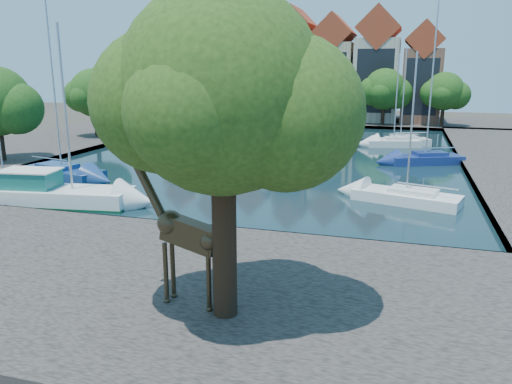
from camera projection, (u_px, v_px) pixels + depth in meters
The scene contains 31 objects.
ground at pixel (153, 228), 27.48m from camera, with size 160.00×160.00×0.00m, color #38332B.
water_basin at pixel (267, 155), 49.78m from camera, with size 38.00×50.00×0.08m, color black.
near_quay at pixel (74, 272), 20.91m from camera, with size 50.00×14.00×0.50m, color #4F4945.
far_quay at pixel (319, 120), 79.49m from camera, with size 60.00×16.00×0.50m, color #4F4945.
left_quay at pixel (54, 142), 56.57m from camera, with size 14.00×52.00×0.50m, color #4F4945.
plane_tree at pixel (226, 99), 15.13m from camera, with size 8.32×6.40×10.62m.
townhouse_west_end at pixel (185, 74), 84.01m from camera, with size 5.44×9.18×14.93m.
townhouse_west_mid at pixel (218, 68), 82.16m from camera, with size 5.94×9.18×16.79m.
townhouse_west_inner at pixel (256, 74), 80.60m from camera, with size 6.43×9.18×15.15m.
townhouse_center at pixel (296, 68), 78.57m from camera, with size 5.44×9.18×16.93m.
townhouse_east_inner at pixel (334, 72), 77.09m from camera, with size 5.94×9.18×15.79m.
townhouse_east_mid at pixel (377, 69), 75.22m from camera, with size 6.43×9.18×16.65m.
townhouse_east_end at pixel (421, 76), 73.69m from camera, with size 5.44×9.18×14.43m.
far_tree_far_west at pixel (178, 88), 79.14m from camera, with size 7.28×5.60×7.68m.
far_tree_west at pixel (225, 90), 76.98m from camera, with size 6.76×5.20×7.36m.
far_tree_mid_west at pixel (275, 89), 74.74m from camera, with size 7.80×6.00×8.00m.
far_tree_mid_east at pixel (328, 91), 72.59m from camera, with size 7.02×5.40×7.52m.
far_tree_east at pixel (385, 91), 70.38m from camera, with size 7.54×5.80×7.84m.
far_tree_far_east at pixel (445, 93), 68.23m from camera, with size 6.76×5.20×7.36m.
side_tree_left_far at pixel (95, 95), 58.17m from camera, with size 7.28×5.60×7.88m.
giraffe_statue at pixel (183, 232), 17.10m from camera, with size 3.74×0.81×5.34m.
motorsailer at pixel (51, 191), 31.66m from camera, with size 9.92×4.14×11.04m.
sailboat_left_a at pixel (4, 178), 36.58m from camera, with size 5.32×2.65×9.91m.
sailboat_left_b at pixel (62, 170), 38.97m from camera, with size 7.51×3.97×13.53m.
sailboat_left_c at pixel (175, 138), 56.76m from camera, with size 7.76×5.40×12.08m.
sailboat_left_d at pixel (181, 129), 65.18m from camera, with size 5.15×2.46×8.43m.
sailboat_left_e at pixel (206, 122), 72.21m from camera, with size 5.22×1.87×11.28m.
sailboat_right_a at pixel (406, 195), 32.03m from camera, with size 7.05×4.10×9.42m.
sailboat_right_b at pixel (426, 157), 44.77m from camera, with size 6.84×4.71×13.85m.
sailboat_right_c at pixel (394, 141), 54.21m from camera, with size 5.95×3.35×9.86m.
sailboat_right_d at pixel (400, 140), 55.14m from camera, with size 6.68×4.18×10.44m.
Camera 1 is at (12.83, -23.48, 8.67)m, focal length 35.00 mm.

